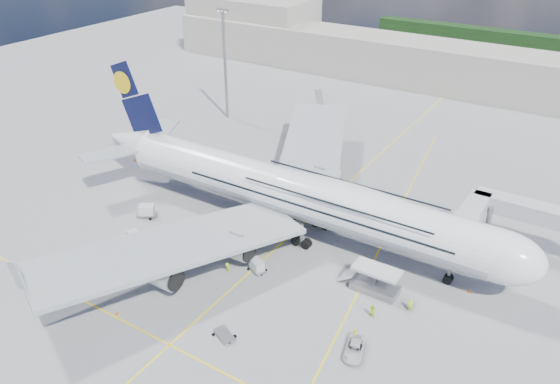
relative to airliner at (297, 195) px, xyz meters
The scene contains 31 objects.
ground 12.13m from the airliner, 91.49° to the right, with size 300.00×300.00×0.00m, color gray.
taxi_line_main 12.13m from the airliner, 91.49° to the right, with size 0.25×220.00×0.01m, color yellow.
taxi_line_cross 30.78m from the airliner, 90.50° to the right, with size 120.00×0.25×0.01m, color yellow.
taxi_line_diag 15.36m from the airliner, ahead, with size 0.25×100.00×0.01m, color yellow.
airliner is the anchor object (origin of this frame).
jet_bridge 31.50m from the airliner, 20.31° to the left, with size 18.80×12.10×8.50m.
cargo_loader 18.87m from the airliner, 23.23° to the right, with size 8.53×3.20×3.67m.
light_mast 53.72m from the airliner, 139.00° to the left, with size 3.00×0.70×25.50m.
terminal 85.00m from the airliner, 90.18° to the left, with size 180.00×16.00×12.00m, color #B2AD9E.
hangar 114.20m from the airliner, 127.98° to the left, with size 40.00×22.00×18.00m, color #B2AD9E.
dolly_row_a 16.75m from the airliner, 146.31° to the right, with size 3.70×2.69×2.10m.
dolly_row_b 26.28m from the airliner, 140.49° to the right, with size 3.42×2.37×1.97m.
dolly_row_c 17.37m from the airliner, 127.79° to the right, with size 3.28×2.52×1.84m.
dolly_back 26.32m from the airliner, 158.46° to the right, with size 3.82×3.33×2.14m.
dolly_nose_far 26.55m from the airliner, 79.86° to the right, with size 3.46×2.76×0.45m.
dolly_nose_near 13.47m from the airliner, 87.85° to the right, with size 3.27×2.59×1.83m.
baggage_tug 27.02m from the airliner, 122.42° to the right, with size 2.73×1.67×1.59m.
catering_truck_inner 17.82m from the airliner, 105.08° to the left, with size 8.11×5.33×4.48m.
catering_truck_outer 43.23m from the airliner, 116.57° to the left, with size 7.39×5.14×4.07m.
service_van 28.04m from the airliner, 44.85° to the right, with size 2.19×4.74×1.32m, color silver.
crew_nose 24.60m from the airliner, 20.87° to the right, with size 0.68×0.45×1.86m, color #C0FF1A.
crew_loader 23.09m from the airliner, 33.68° to the right, with size 0.97×0.76×2.00m, color #B3F81A.
crew_wing 16.36m from the airliner, 136.13° to the right, with size 1.12×0.46×1.90m, color #E5F219.
crew_van 25.78m from the airliner, 42.94° to the right, with size 0.76×0.50×1.56m, color #E2F619.
crew_tug 16.12m from the airliner, 101.45° to the right, with size 1.06×0.61×1.64m, color #C8F219.
cone_nose 28.64m from the airliner, ahead, with size 0.46×0.46×0.58m.
cone_wing_left_inner 13.57m from the airliner, 118.76° to the left, with size 0.44×0.44×0.55m.
cone_wing_left_outer 35.06m from the airliner, 107.02° to the left, with size 0.47×0.47×0.60m.
cone_wing_right_inner 13.69m from the airliner, 127.27° to the right, with size 0.43×0.43×0.55m.
cone_wing_right_outer 31.78m from the airliner, 108.33° to the right, with size 0.42×0.42×0.54m.
cone_tail 42.28m from the airliner, behind, with size 0.46×0.46×0.59m.
Camera 1 is at (37.47, -54.38, 48.47)m, focal length 35.00 mm.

